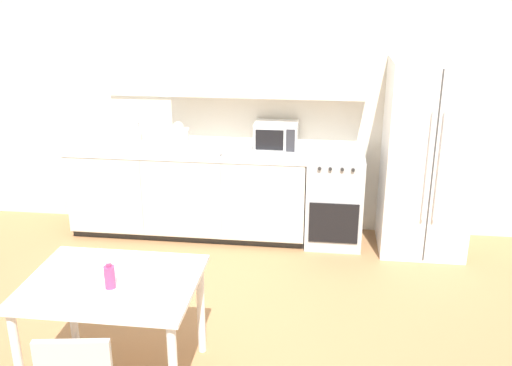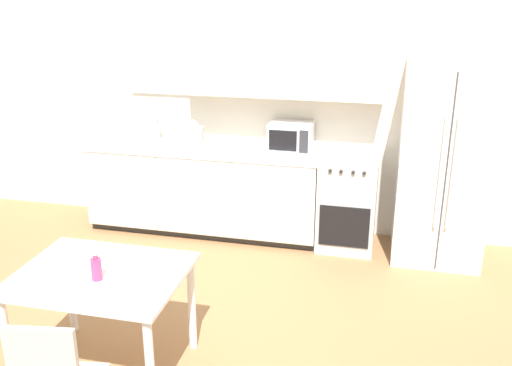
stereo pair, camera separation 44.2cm
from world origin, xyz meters
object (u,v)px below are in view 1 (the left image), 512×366
Objects in this scene: coffee_mug at (216,151)px; drink_bottle at (110,276)px; oven_range at (334,198)px; dining_table at (113,295)px; microwave at (276,136)px; refrigerator at (427,158)px.

coffee_mug is 0.57× the size of drink_bottle.
dining_table is (-1.41, -2.37, 0.18)m from oven_range.
microwave is 3.92× the size of coffee_mug.
refrigerator reaches higher than drink_bottle.
dining_table is at bearing -120.86° from oven_range.
dining_table is (-0.25, -2.19, -0.33)m from coffee_mug.
coffee_mug is at bearing -176.25° from refrigerator.
coffee_mug is 2.23m from dining_table.
dining_table is at bearing -96.52° from coffee_mug.
oven_range is 1.28m from coffee_mug.
refrigerator reaches higher than microwave.
dining_table is 5.61× the size of drink_bottle.
refrigerator is 3.29m from drink_bottle.
dining_table is 0.20m from drink_bottle.
microwave is 2.65m from dining_table.
refrigerator is 1.72× the size of dining_table.
oven_range is at bearing 59.14° from dining_table.
refrigerator is 3.26m from dining_table.
coffee_mug reaches higher than drink_bottle.
dining_table is at bearing 107.47° from drink_bottle.
oven_range is 0.85× the size of dining_table.
refrigerator is 4.33× the size of microwave.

